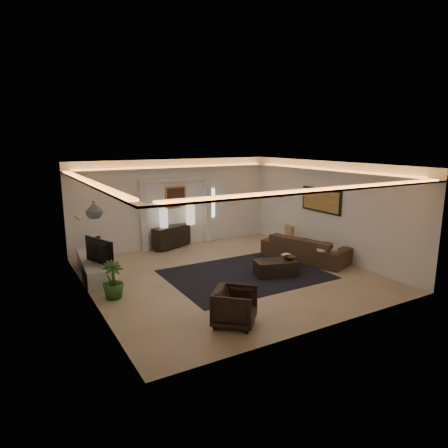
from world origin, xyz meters
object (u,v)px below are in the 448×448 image
armchair (235,307)px  coffee_table (276,268)px  sofa (305,248)px  console (172,236)px

armchair → coffee_table: bearing=-8.8°
coffee_table → armchair: 3.09m
coffee_table → sofa: bearing=38.5°
console → armchair: 5.89m
console → coffee_table: 4.12m
coffee_table → console: bearing=125.4°
console → coffee_table: console is taller
console → sofa: bearing=-69.9°
sofa → armchair: sofa is taller
console → coffee_table: size_ratio=1.25×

